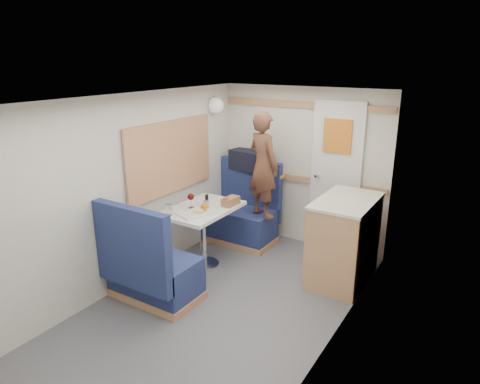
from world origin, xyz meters
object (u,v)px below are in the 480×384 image
Objects in this scene: tumbler_left at (169,210)px; galley_counter at (344,239)px; duffel_bag at (250,161)px; tray at (196,213)px; bench_near at (151,273)px; beer_glass at (226,202)px; wine_glass at (191,197)px; bread_loaf at (231,201)px; tumbler_right at (206,205)px; pepper_grinder at (207,199)px; orange_fruit at (204,207)px; cheese_block at (199,211)px; dinette_table at (203,220)px; dome_light at (216,105)px; bench_far at (242,219)px; person at (263,165)px; salt_grinder at (198,204)px.

galley_counter is at bearing 29.57° from tumbler_left.
duffel_bag is 1.36m from tray.
bench_near is 1.15m from beer_glass.
bread_loaf is (0.32, 0.31, -0.08)m from wine_glass.
pepper_grinder is at bearing 124.24° from tumbler_right.
bench_near is 10.51× the size of tumbler_right.
duffel_bag is 1.02m from beer_glass.
orange_fruit is at bearing -154.68° from galley_counter.
cheese_block is at bearing -89.67° from orange_fruit.
dinette_table is 9.21× the size of tumbler_right.
beer_glass is (0.11, 0.26, -0.00)m from orange_fruit.
tumbler_right is (0.24, 0.35, -0.01)m from tumbler_left.
tumbler_right is (0.47, -0.88, -0.98)m from dome_light.
galley_counter is at bearing 20.54° from dinette_table.
duffel_bag is (-0.03, 1.12, 0.46)m from dinette_table.
galley_counter is 7.82× the size of tumbler_left.
bench_far reaches higher than wine_glass.
bench_near is 10.02× the size of pepper_grinder.
beer_glass is at bearing -101.48° from bread_loaf.
dinette_table is 1.69× the size of duffel_bag.
dome_light is 2.28m from galley_counter.
dome_light reaches higher than wine_glass.
duffel_bag is (-0.03, 0.26, 0.73)m from bench_far.
person is at bearing 169.15° from galley_counter.
salt_grinder is at bearing -144.33° from beer_glass.
bench_far reaches higher than galley_counter.
tray is 1.65× the size of bread_loaf.
person reaches higher than tumbler_left.
cheese_block is at bearing -64.89° from dome_light.
tumbler_right is at bearing -2.56° from salt_grinder.
tumbler_left is 0.42m from tumbler_right.
dome_light is at bearing 117.37° from orange_fruit.
bench_far reaches higher than dinette_table.
cheese_block is 0.97× the size of beer_glass.
bench_near reaches higher than beer_glass.
galley_counter is 8.78× the size of pepper_grinder.
bread_loaf reaches higher than cheese_block.
cheese_block is 0.61× the size of wine_glass.
duffel_bag reaches higher than salt_grinder.
pepper_grinder is at bearing 79.70° from person.
dome_light is 0.85m from duffel_bag.
person is 16.17× the size of orange_fruit.
duffel_bag is (0.36, 0.27, -0.72)m from dome_light.
galley_counter is 4.17× the size of bread_loaf.
bench_far is 6.25× the size of wine_glass.
bench_far is 1.09m from wine_glass.
galley_counter reaches higher than cheese_block.
dome_light is 1.34m from beer_glass.
dinette_table is at bearing -80.50° from duffel_bag.
galley_counter is at bearing 14.04° from bread_loaf.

